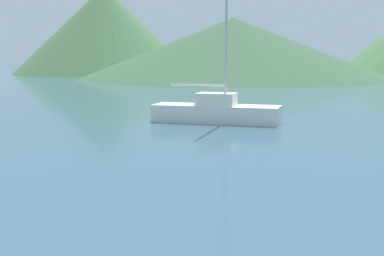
{
  "coord_description": "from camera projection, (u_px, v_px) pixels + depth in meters",
  "views": [
    {
      "loc": [
        4.36,
        0.52,
        3.15
      ],
      "look_at": [
        0.76,
        14.0,
        1.2
      ],
      "focal_mm": 50.0,
      "sensor_mm": 36.0,
      "label": 1
    }
  ],
  "objects": [
    {
      "name": "sailboat_inner",
      "position": [
        216.0,
        110.0,
        24.56
      ],
      "size": [
        5.91,
        1.87,
        11.34
      ],
      "rotation": [
        0.0,
        0.0,
        -0.03
      ],
      "color": "white",
      "rests_on": "ground_plane"
    },
    {
      "name": "hill_west",
      "position": [
        104.0,
        30.0,
        83.22
      ],
      "size": [
        28.11,
        28.11,
        13.42
      ],
      "color": "#476B42",
      "rests_on": "ground_plane"
    },
    {
      "name": "hill_central",
      "position": [
        234.0,
        48.0,
        67.24
      ],
      "size": [
        38.97,
        38.97,
        7.61
      ],
      "color": "#38563D",
      "rests_on": "ground_plane"
    }
  ]
}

